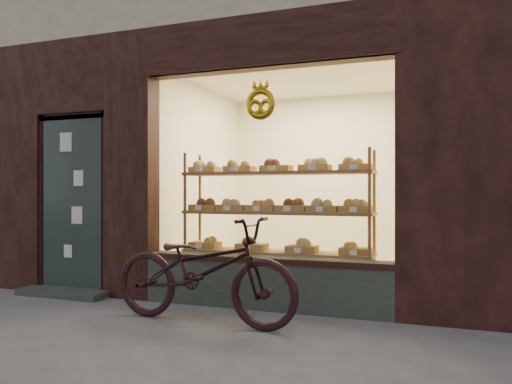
% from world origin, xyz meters
% --- Properties ---
extents(ground, '(90.00, 90.00, 0.00)m').
position_xyz_m(ground, '(0.00, 0.00, 0.00)').
color(ground, '#4E4C59').
extents(display_shelf, '(2.20, 0.45, 1.70)m').
position_xyz_m(display_shelf, '(0.45, 2.55, 0.89)').
color(display_shelf, brown).
rests_on(display_shelf, ground).
extents(bicycle, '(1.96, 0.79, 1.01)m').
position_xyz_m(bicycle, '(0.11, 1.36, 0.50)').
color(bicycle, black).
rests_on(bicycle, ground).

